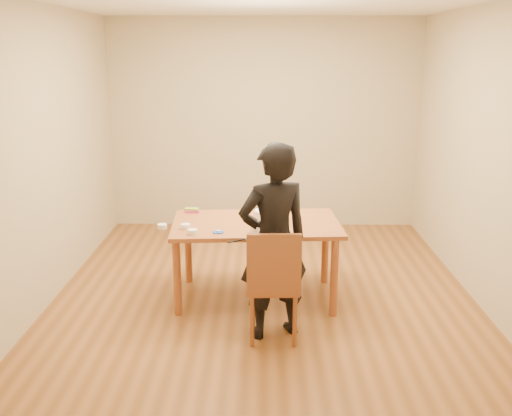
{
  "coord_description": "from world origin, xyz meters",
  "views": [
    {
      "loc": [
        -0.0,
        -5.17,
        2.28
      ],
      "look_at": [
        -0.07,
        -0.18,
        0.9
      ],
      "focal_mm": 40.0,
      "sensor_mm": 36.0,
      "label": 1
    }
  ],
  "objects_px": {
    "dining_chair": "(273,286)",
    "cake": "(268,215)",
    "dining_table": "(256,224)",
    "person": "(274,242)",
    "cake_plate": "(267,221)"
  },
  "relations": [
    {
      "from": "person",
      "to": "dining_table",
      "type": "bearing_deg",
      "value": -100.48
    },
    {
      "from": "cake_plate",
      "to": "person",
      "type": "distance_m",
      "value": 0.75
    },
    {
      "from": "dining_table",
      "to": "person",
      "type": "distance_m",
      "value": 0.75
    },
    {
      "from": "cake_plate",
      "to": "person",
      "type": "xyz_separation_m",
      "value": [
        0.04,
        -0.75,
        0.05
      ]
    },
    {
      "from": "dining_table",
      "to": "cake_plate",
      "type": "height_order",
      "value": "cake_plate"
    },
    {
      "from": "dining_table",
      "to": "cake_plate",
      "type": "bearing_deg",
      "value": 5.17
    },
    {
      "from": "dining_table",
      "to": "cake",
      "type": "height_order",
      "value": "cake"
    },
    {
      "from": "dining_chair",
      "to": "cake",
      "type": "bearing_deg",
      "value": 91.46
    },
    {
      "from": "dining_table",
      "to": "cake",
      "type": "xyz_separation_m",
      "value": [
        0.11,
        0.02,
        0.08
      ]
    },
    {
      "from": "cake",
      "to": "dining_chair",
      "type": "bearing_deg",
      "value": -86.78
    },
    {
      "from": "dining_table",
      "to": "dining_chair",
      "type": "bearing_deg",
      "value": -82.55
    },
    {
      "from": "dining_table",
      "to": "person",
      "type": "relative_size",
      "value": 0.95
    },
    {
      "from": "dining_chair",
      "to": "cake_plate",
      "type": "height_order",
      "value": "cake_plate"
    },
    {
      "from": "person",
      "to": "cake",
      "type": "bearing_deg",
      "value": -108.68
    },
    {
      "from": "cake",
      "to": "person",
      "type": "xyz_separation_m",
      "value": [
        0.04,
        -0.75,
        -0.0
      ]
    }
  ]
}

